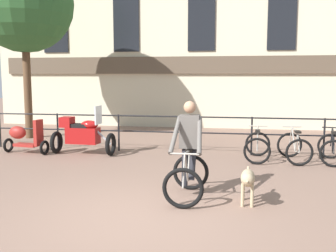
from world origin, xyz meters
TOP-DOWN VIEW (x-y plane):
  - ground_plane at (0.00, 0.00)m, footprint 60.00×60.00m
  - canal_railing at (-0.00, 5.20)m, footprint 15.05×0.05m
  - cyclist_with_bike at (0.62, 1.21)m, footprint 0.68×1.17m
  - dog at (1.65, 0.89)m, footprint 0.26×0.96m
  - parked_motorcycle at (-2.69, 4.49)m, footprint 1.75×0.70m
  - parked_bicycle_near_lamp at (2.00, 4.54)m, footprint 0.73×1.15m
  - parked_bicycle_mid_left at (2.91, 4.54)m, footprint 0.76×1.16m
  - parked_bicycle_mid_right at (3.81, 4.54)m, footprint 0.82×1.20m
  - parked_scooter at (-4.35, 4.37)m, footprint 1.32×0.58m
  - tree_canalside_left at (-5.64, 6.96)m, footprint 3.32×3.32m

SIDE VIEW (x-z plane):
  - ground_plane at x=0.00m, z-range 0.00..0.00m
  - parked_bicycle_mid_right at x=3.81m, z-range -0.07..0.79m
  - parked_bicycle_mid_left at x=2.91m, z-range -0.07..0.79m
  - parked_bicycle_near_lamp at x=2.00m, z-range -0.07..0.79m
  - dog at x=1.65m, z-range 0.13..0.75m
  - parked_scooter at x=-4.35m, z-range -0.02..0.94m
  - parked_motorcycle at x=-2.69m, z-range -0.11..1.24m
  - canal_railing at x=0.00m, z-range 0.18..1.23m
  - cyclist_with_bike at x=0.62m, z-range -0.09..1.61m
  - tree_canalside_left at x=-5.64m, z-range 1.45..7.70m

